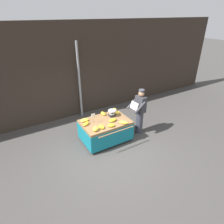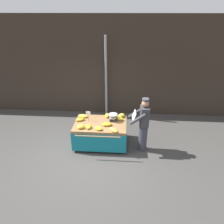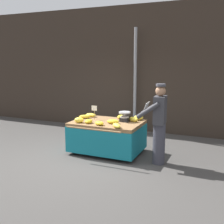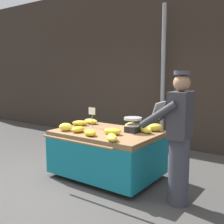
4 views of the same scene
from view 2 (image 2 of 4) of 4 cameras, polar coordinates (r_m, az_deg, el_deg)
The scene contains 17 objects.
ground_plane at distance 6.42m, azimuth -6.06°, elevation -11.94°, with size 60.00×60.00×0.00m, color #423F3D.
back_wall at distance 8.39m, azimuth -3.05°, elevation 12.11°, with size 16.00×0.24×3.82m, color #332821.
street_pole at distance 8.13m, azimuth -1.64°, elevation 9.15°, with size 0.09×0.09×3.13m, color gray.
banana_cart at distance 6.64m, azimuth -3.09°, elevation -4.57°, with size 1.64×1.32×0.76m.
weighing_scale at distance 6.61m, azimuth 0.27°, elevation -1.48°, with size 0.28×0.28×0.23m.
price_sign at distance 6.58m, azimuth -6.48°, elevation -0.54°, with size 0.14×0.01×0.34m.
banana_bunch_0 at distance 6.29m, azimuth -6.40°, elevation -3.97°, with size 0.16×0.24×0.09m, color gold.
banana_bunch_1 at distance 6.89m, azimuth -1.34°, elevation -0.93°, with size 0.13×0.27×0.09m, color yellow.
banana_bunch_2 at distance 6.37m, azimuth -1.39°, elevation -3.34°, with size 0.16×0.28×0.10m, color gold.
banana_bunch_3 at distance 6.68m, azimuth 2.01°, elevation -1.76°, with size 0.11×0.27×0.11m, color yellow.
banana_bunch_4 at distance 6.92m, azimuth -7.86°, elevation -1.09°, with size 0.16×0.29×0.09m, color yellow.
banana_bunch_5 at distance 6.86m, azimuth 2.55°, elevation -0.93°, with size 0.16×0.24×0.12m, color yellow.
banana_bunch_6 at distance 6.72m, azimuth -8.65°, elevation -2.01°, with size 0.14×0.29×0.09m, color gold.
banana_bunch_7 at distance 6.29m, azimuth -8.54°, elevation -3.93°, with size 0.17×0.21×0.13m, color yellow.
banana_bunch_8 at distance 6.08m, azimuth 0.41°, elevation -4.90°, with size 0.14×0.30×0.10m, color yellow.
banana_bunch_9 at distance 6.17m, azimuth -3.66°, elevation -4.48°, with size 0.16×0.23×0.09m, color gold.
vendor_person at distance 6.27m, azimuth 8.45°, elevation -3.49°, with size 0.60×0.54×1.71m.
Camera 2 is at (1.03, -4.96, 3.95)m, focal length 33.70 mm.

